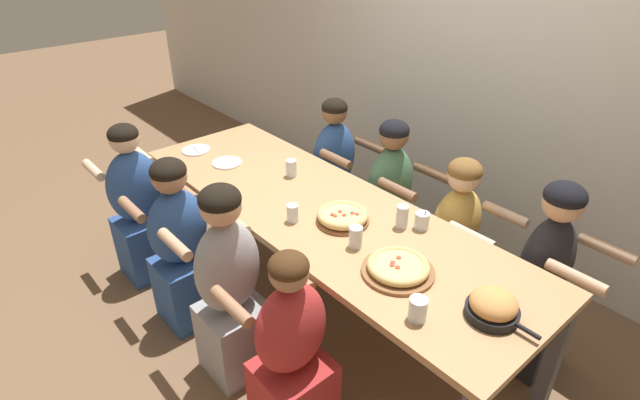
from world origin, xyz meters
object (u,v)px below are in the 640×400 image
object	(u,v)px
drinking_glass_b	(293,214)
diner_far_midright	(453,245)
drinking_glass_c	(291,168)
diner_near_midleft	(181,249)
pizza_board_second	(343,217)
drinking_glass_e	(418,310)
cocktail_glass_blue	(422,221)
drinking_glass_d	(402,218)
diner_far_midleft	(334,179)
diner_near_midright	(292,358)
pizza_board_main	(398,268)
diner_far_right	(541,285)
diner_near_left	(139,209)
drinking_glass_a	(356,237)
empty_plate_b	(196,150)
skillet_bowl	(493,306)
empty_plate_a	(227,163)
diner_near_center	(230,291)
diner_far_center	(389,207)

from	to	relation	value
drinking_glass_b	diner_far_midright	world-z (taller)	diner_far_midright
drinking_glass_c	diner_near_midleft	distance (m)	0.85
pizza_board_second	drinking_glass_e	xyz separation A→B (m)	(0.76, -0.28, 0.01)
cocktail_glass_blue	diner_near_midleft	bearing A→B (deg)	-138.66
cocktail_glass_blue	drinking_glass_d	size ratio (longest dim) A/B	0.90
pizza_board_second	drinking_glass_b	xyz separation A→B (m)	(-0.19, -0.20, 0.01)
cocktail_glass_blue	diner_far_midleft	size ratio (longest dim) A/B	0.10
diner_near_midright	pizza_board_main	bearing A→B (deg)	-15.34
diner_far_midright	diner_far_right	size ratio (longest dim) A/B	0.93
drinking_glass_d	diner_near_left	world-z (taller)	diner_near_left
drinking_glass_b	drinking_glass_d	world-z (taller)	drinking_glass_d
drinking_glass_e	drinking_glass_d	bearing A→B (deg)	136.28
diner_far_right	drinking_glass_a	bearing A→B (deg)	-40.53
drinking_glass_d	diner_near_left	size ratio (longest dim) A/B	0.11
pizza_board_main	drinking_glass_c	size ratio (longest dim) A/B	3.15
drinking_glass_a	diner_near_midleft	xyz separation A→B (m)	(-0.94, -0.53, -0.34)
drinking_glass_a	drinking_glass_c	size ratio (longest dim) A/B	1.05
drinking_glass_a	empty_plate_b	bearing A→B (deg)	-178.64
pizza_board_main	skillet_bowl	distance (m)	0.46
drinking_glass_c	drinking_glass_e	size ratio (longest dim) A/B	1.04
empty_plate_a	diner_far_midright	distance (m)	1.59
drinking_glass_d	drinking_glass_a	bearing A→B (deg)	-95.50
diner_near_midright	diner_far_midright	bearing A→B (deg)	1.86
drinking_glass_c	diner_far_midright	world-z (taller)	diner_far_midright
cocktail_glass_blue	diner_near_midright	size ratio (longest dim) A/B	0.11
empty_plate_a	drinking_glass_c	world-z (taller)	drinking_glass_c
pizza_board_second	drinking_glass_c	size ratio (longest dim) A/B	2.65
drinking_glass_a	diner_near_center	world-z (taller)	diner_near_center
drinking_glass_b	diner_near_midleft	xyz separation A→B (m)	(-0.54, -0.44, -0.32)
pizza_board_main	empty_plate_b	bearing A→B (deg)	-178.77
cocktail_glass_blue	diner_near_midleft	xyz separation A→B (m)	(-1.05, -0.93, -0.32)
empty_plate_a	drinking_glass_b	size ratio (longest dim) A/B	1.98
diner_far_right	diner_near_left	xyz separation A→B (m)	(-2.22, -1.31, -0.02)
diner_far_midleft	diner_far_center	world-z (taller)	diner_far_center
drinking_glass_a	diner_far_center	bearing A→B (deg)	120.05
empty_plate_a	drinking_glass_a	bearing A→B (deg)	-0.87
diner_far_midright	drinking_glass_e	bearing A→B (deg)	25.45
skillet_bowl	diner_near_left	xyz separation A→B (m)	(-2.30, -0.62, -0.33)
empty_plate_b	diner_near_center	bearing A→B (deg)	-22.40
skillet_bowl	empty_plate_a	world-z (taller)	skillet_bowl
drinking_glass_c	diner_far_midleft	xyz separation A→B (m)	(-0.17, 0.53, -0.33)
drinking_glass_b	diner_near_center	world-z (taller)	diner_near_center
diner_far_midleft	drinking_glass_e	bearing A→B (deg)	58.69
drinking_glass_b	drinking_glass_c	bearing A→B (deg)	142.65
cocktail_glass_blue	empty_plate_a	bearing A→B (deg)	-164.87
pizza_board_second	skillet_bowl	xyz separation A→B (m)	(0.96, -0.03, 0.02)
drinking_glass_c	diner_near_midright	world-z (taller)	diner_near_midright
drinking_glass_c	diner_far_right	world-z (taller)	diner_far_right
pizza_board_second	drinking_glass_d	size ratio (longest dim) A/B	2.28
pizza_board_second	skillet_bowl	bearing A→B (deg)	-1.78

